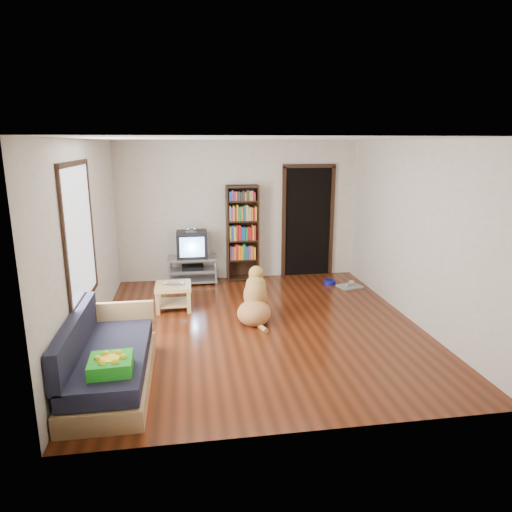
{
  "coord_description": "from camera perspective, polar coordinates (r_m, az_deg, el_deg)",
  "views": [
    {
      "loc": [
        -0.99,
        -6.02,
        2.54
      ],
      "look_at": [
        0.03,
        0.54,
        0.9
      ],
      "focal_mm": 32.0,
      "sensor_mm": 36.0,
      "label": 1
    }
  ],
  "objects": [
    {
      "name": "green_cushion",
      "position": [
        4.69,
        -17.7,
        -12.82
      ],
      "size": [
        0.42,
        0.42,
        0.13
      ],
      "primitive_type": "cube",
      "rotation": [
        0.0,
        0.0,
        0.05
      ],
      "color": "green",
      "rests_on": "sofa"
    },
    {
      "name": "laptop",
      "position": [
        7.22,
        -10.35,
        -3.49
      ],
      "size": [
        0.36,
        0.26,
        0.03
      ],
      "primitive_type": "imported",
      "rotation": [
        0.0,
        0.0,
        -0.14
      ],
      "color": "#B8B8BD",
      "rests_on": "coffee_table"
    },
    {
      "name": "dog_bowl",
      "position": [
        8.6,
        9.2,
        -3.21
      ],
      "size": [
        0.22,
        0.22,
        0.08
      ],
      "primitive_type": "cylinder",
      "color": "navy",
      "rests_on": "ground"
    },
    {
      "name": "bookshelf",
      "position": [
        8.57,
        -1.72,
        3.52
      ],
      "size": [
        0.6,
        0.3,
        1.8
      ],
      "color": "black",
      "rests_on": "ground"
    },
    {
      "name": "tv_stand",
      "position": [
        8.58,
        -7.92,
        -1.61
      ],
      "size": [
        0.9,
        0.45,
        0.5
      ],
      "color": "#99999E",
      "rests_on": "ground"
    },
    {
      "name": "wall_right",
      "position": [
        6.95,
        19.15,
        2.82
      ],
      "size": [
        0.0,
        5.0,
        5.0
      ],
      "primitive_type": "plane",
      "rotation": [
        1.57,
        0.0,
        -1.57
      ],
      "color": "silver",
      "rests_on": "ground"
    },
    {
      "name": "wall_left",
      "position": [
        6.28,
        -20.25,
        1.61
      ],
      "size": [
        0.0,
        5.0,
        5.0
      ],
      "primitive_type": "plane",
      "rotation": [
        1.57,
        0.0,
        1.57
      ],
      "color": "silver",
      "rests_on": "ground"
    },
    {
      "name": "ground",
      "position": [
        6.61,
        0.46,
        -8.73
      ],
      "size": [
        5.0,
        5.0,
        0.0
      ],
      "primitive_type": "plane",
      "color": "#5C230F",
      "rests_on": "ground"
    },
    {
      "name": "wall_back",
      "position": [
        8.67,
        -2.19,
        5.64
      ],
      "size": [
        4.5,
        0.0,
        4.5
      ],
      "primitive_type": "plane",
      "rotation": [
        1.57,
        0.0,
        0.0
      ],
      "color": "silver",
      "rests_on": "ground"
    },
    {
      "name": "doorway",
      "position": [
        8.93,
        6.5,
        4.63
      ],
      "size": [
        1.03,
        0.05,
        2.19
      ],
      "color": "black",
      "rests_on": "wall_back"
    },
    {
      "name": "sofa",
      "position": [
        5.24,
        -18.07,
        -12.62
      ],
      "size": [
        0.8,
        1.8,
        0.8
      ],
      "color": "tan",
      "rests_on": "ground"
    },
    {
      "name": "crt_tv",
      "position": [
        8.48,
        -8.03,
        1.51
      ],
      "size": [
        0.55,
        0.52,
        0.58
      ],
      "color": "black",
      "rests_on": "tv_stand"
    },
    {
      "name": "wall_front",
      "position": [
        3.86,
        6.5,
        -4.96
      ],
      "size": [
        4.5,
        0.0,
        4.5
      ],
      "primitive_type": "plane",
      "rotation": [
        -1.57,
        0.0,
        0.0
      ],
      "color": "silver",
      "rests_on": "ground"
    },
    {
      "name": "coffee_table",
      "position": [
        7.29,
        -10.3,
        -4.42
      ],
      "size": [
        0.55,
        0.55,
        0.4
      ],
      "color": "tan",
      "rests_on": "ground"
    },
    {
      "name": "dog",
      "position": [
        6.74,
        -0.12,
        -5.63
      ],
      "size": [
        0.61,
        0.98,
        0.79
      ],
      "color": "#BE7D49",
      "rests_on": "ground"
    },
    {
      "name": "grey_rag",
      "position": [
        8.48,
        11.64,
        -3.75
      ],
      "size": [
        0.47,
        0.41,
        0.03
      ],
      "primitive_type": "cube",
      "rotation": [
        0.0,
        0.0,
        0.25
      ],
      "color": "gray",
      "rests_on": "ground"
    },
    {
      "name": "ceiling",
      "position": [
        6.1,
        0.51,
        14.44
      ],
      "size": [
        5.0,
        5.0,
        0.0
      ],
      "primitive_type": "plane",
      "rotation": [
        3.14,
        0.0,
        0.0
      ],
      "color": "white",
      "rests_on": "ground"
    },
    {
      "name": "window",
      "position": [
        5.75,
        -21.2,
        2.51
      ],
      "size": [
        0.03,
        1.46,
        1.7
      ],
      "color": "white",
      "rests_on": "wall_left"
    }
  ]
}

